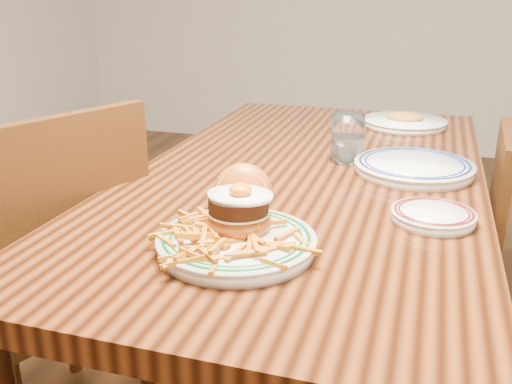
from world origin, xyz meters
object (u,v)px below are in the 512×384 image
(chair_left, at_px, (51,280))
(side_plate, at_px, (433,215))
(main_plate, at_px, (238,228))
(table, at_px, (307,203))

(chair_left, bearing_deg, side_plate, 25.40)
(side_plate, bearing_deg, main_plate, -129.54)
(chair_left, bearing_deg, table, 49.46)
(chair_left, relative_size, main_plate, 3.13)
(main_plate, bearing_deg, table, 74.76)
(table, xyz_separation_m, chair_left, (-0.58, -0.30, -0.16))
(table, height_order, chair_left, chair_left)
(main_plate, height_order, side_plate, main_plate)
(table, bearing_deg, main_plate, -93.21)
(table, xyz_separation_m, main_plate, (-0.03, -0.47, 0.13))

